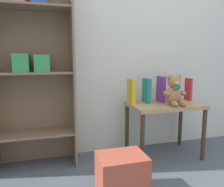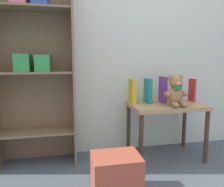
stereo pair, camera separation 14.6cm
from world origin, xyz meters
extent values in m
cube|color=silver|center=(0.00, 1.49, 1.25)|extent=(4.80, 0.06, 2.50)
cube|color=#7F664C|center=(-0.54, 1.29, 0.85)|extent=(0.02, 0.29, 1.69)
cube|color=#7F664C|center=(-0.88, 1.43, 0.85)|extent=(0.70, 0.02, 1.69)
cube|color=#7F664C|center=(-0.88, 1.29, 0.30)|extent=(0.66, 0.27, 0.02)
cube|color=#7F664C|center=(-0.88, 1.29, 0.85)|extent=(0.66, 0.27, 0.02)
cube|color=#7F664C|center=(-0.88, 1.29, 1.39)|extent=(0.66, 0.27, 0.02)
cube|color=#33934C|center=(-0.96, 1.28, 0.93)|extent=(0.13, 0.20, 0.15)
cube|color=#33934C|center=(-0.79, 1.28, 0.93)|extent=(0.13, 0.20, 0.14)
cube|color=tan|center=(0.33, 1.17, 0.52)|extent=(0.70, 0.45, 0.04)
cylinder|color=#3E3121|center=(0.02, 0.97, 0.25)|extent=(0.04, 0.04, 0.50)
cylinder|color=#3E3121|center=(0.65, 0.97, 0.25)|extent=(0.04, 0.04, 0.50)
cylinder|color=#3E3121|center=(0.02, 1.36, 0.25)|extent=(0.04, 0.04, 0.50)
cylinder|color=#3E3121|center=(0.65, 1.36, 0.25)|extent=(0.04, 0.04, 0.50)
ellipsoid|color=#A8754C|center=(0.37, 1.08, 0.63)|extent=(0.15, 0.11, 0.18)
sphere|color=#A8754C|center=(0.37, 1.08, 0.76)|extent=(0.12, 0.12, 0.12)
sphere|color=#A8754C|center=(0.33, 1.08, 0.80)|extent=(0.05, 0.05, 0.05)
sphere|color=#A8754C|center=(0.42, 1.08, 0.80)|extent=(0.05, 0.05, 0.05)
ellipsoid|color=tan|center=(0.37, 1.03, 0.75)|extent=(0.05, 0.04, 0.04)
ellipsoid|color=#A8754C|center=(0.29, 1.07, 0.65)|extent=(0.05, 0.10, 0.05)
ellipsoid|color=#A8754C|center=(0.46, 1.07, 0.65)|extent=(0.05, 0.10, 0.05)
ellipsoid|color=#A8754C|center=(0.33, 0.99, 0.56)|extent=(0.05, 0.11, 0.05)
ellipsoid|color=#A8754C|center=(0.41, 0.99, 0.56)|extent=(0.05, 0.11, 0.05)
cube|color=#198E4C|center=(0.37, 1.03, 0.71)|extent=(0.07, 0.02, 0.03)
cube|color=gold|center=(0.02, 1.25, 0.66)|extent=(0.04, 0.13, 0.24)
cube|color=teal|center=(0.17, 1.25, 0.66)|extent=(0.04, 0.13, 0.24)
cube|color=purple|center=(0.33, 1.25, 0.67)|extent=(0.04, 0.14, 0.26)
cube|color=#2D51B7|center=(0.49, 1.25, 0.63)|extent=(0.04, 0.11, 0.19)
cube|color=red|center=(0.65, 1.25, 0.65)|extent=(0.03, 0.10, 0.23)
cube|color=#AD4C38|center=(-0.27, 0.68, 0.15)|extent=(0.34, 0.27, 0.29)
camera|label=1|loc=(-0.74, -0.70, 0.96)|focal=35.00mm
camera|label=2|loc=(-0.60, -0.74, 0.96)|focal=35.00mm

